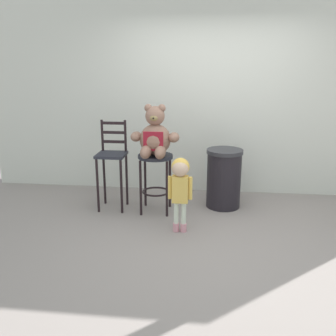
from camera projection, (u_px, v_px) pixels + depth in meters
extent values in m
plane|color=gray|center=(209.00, 240.00, 4.11)|extent=(24.00, 24.00, 0.00)
cube|color=silver|center=(214.00, 72.00, 5.36)|extent=(6.65, 0.30, 3.46)
cylinder|color=#23252E|center=(155.00, 156.00, 4.72)|extent=(0.44, 0.44, 0.04)
cylinder|color=black|center=(141.00, 188.00, 4.68)|extent=(0.03, 0.03, 0.71)
cylinder|color=black|center=(167.00, 189.00, 4.64)|extent=(0.03, 0.03, 0.71)
cylinder|color=black|center=(145.00, 180.00, 5.00)|extent=(0.03, 0.03, 0.71)
cylinder|color=black|center=(170.00, 181.00, 4.96)|extent=(0.03, 0.03, 0.71)
torus|color=black|center=(156.00, 192.00, 4.85)|extent=(0.35, 0.35, 0.02)
sphere|color=#8D6756|center=(155.00, 140.00, 4.66)|extent=(0.39, 0.39, 0.39)
cube|color=maroon|center=(153.00, 141.00, 4.51)|extent=(0.24, 0.03, 0.23)
sphere|color=#8D6756|center=(155.00, 116.00, 4.58)|extent=(0.24, 0.24, 0.24)
ellipsoid|color=olive|center=(154.00, 118.00, 4.49)|extent=(0.10, 0.07, 0.07)
sphere|color=black|center=(153.00, 118.00, 4.46)|extent=(0.03, 0.03, 0.03)
sphere|color=#8D6756|center=(148.00, 108.00, 4.57)|extent=(0.09, 0.09, 0.09)
sphere|color=#8D6756|center=(162.00, 108.00, 4.55)|extent=(0.09, 0.09, 0.09)
ellipsoid|color=#8D6756|center=(136.00, 137.00, 4.65)|extent=(0.13, 0.22, 0.12)
ellipsoid|color=#8D6756|center=(174.00, 137.00, 4.60)|extent=(0.13, 0.22, 0.12)
ellipsoid|color=#8D6756|center=(146.00, 152.00, 4.53)|extent=(0.13, 0.33, 0.15)
ellipsoid|color=#8D6756|center=(160.00, 152.00, 4.51)|extent=(0.13, 0.33, 0.15)
cylinder|color=pink|center=(176.00, 227.00, 4.31)|extent=(0.07, 0.07, 0.10)
cylinder|color=silver|center=(176.00, 213.00, 4.26)|extent=(0.05, 0.05, 0.26)
cylinder|color=pink|center=(183.00, 227.00, 4.30)|extent=(0.07, 0.07, 0.10)
cylinder|color=silver|center=(184.00, 213.00, 4.25)|extent=(0.05, 0.05, 0.26)
cube|color=#E8BE54|center=(180.00, 189.00, 4.18)|extent=(0.18, 0.10, 0.30)
cylinder|color=#E8BE54|center=(170.00, 188.00, 4.19)|extent=(0.04, 0.04, 0.26)
cylinder|color=#E8BE54|center=(190.00, 188.00, 4.16)|extent=(0.04, 0.04, 0.26)
sphere|color=#D8B293|center=(180.00, 168.00, 4.11)|extent=(0.19, 0.19, 0.19)
sphere|color=#E9B64B|center=(180.00, 167.00, 4.13)|extent=(0.20, 0.20, 0.20)
cylinder|color=black|center=(224.00, 180.00, 4.97)|extent=(0.44, 0.44, 0.73)
cylinder|color=#2D2D33|center=(225.00, 151.00, 4.87)|extent=(0.47, 0.47, 0.05)
cube|color=#23252E|center=(111.00, 155.00, 4.81)|extent=(0.36, 0.36, 0.03)
cylinder|color=black|center=(98.00, 186.00, 4.78)|extent=(0.03, 0.03, 0.71)
cylinder|color=black|center=(121.00, 187.00, 4.75)|extent=(0.03, 0.03, 0.71)
cylinder|color=black|center=(104.00, 179.00, 5.08)|extent=(0.03, 0.03, 0.71)
cylinder|color=black|center=(127.00, 179.00, 5.04)|extent=(0.03, 0.03, 0.71)
cylinder|color=black|center=(102.00, 135.00, 4.92)|extent=(0.03, 0.03, 0.41)
cylinder|color=black|center=(125.00, 136.00, 4.88)|extent=(0.03, 0.03, 0.41)
cube|color=black|center=(114.00, 142.00, 4.92)|extent=(0.31, 0.02, 0.04)
cube|color=black|center=(114.00, 132.00, 4.89)|extent=(0.31, 0.02, 0.04)
cube|color=black|center=(113.00, 123.00, 4.86)|extent=(0.31, 0.02, 0.04)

